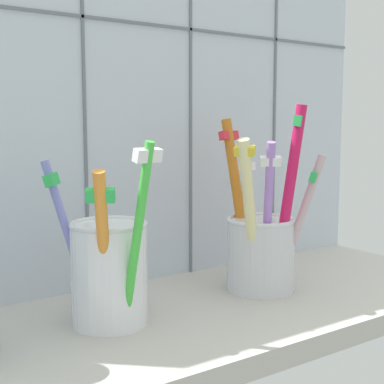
{
  "coord_description": "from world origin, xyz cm",
  "views": [
    {
      "loc": [
        -27.93,
        -40.23,
        19.14
      ],
      "look_at": [
        0.0,
        1.14,
        12.94
      ],
      "focal_mm": 50.31,
      "sensor_mm": 36.0,
      "label": 1
    }
  ],
  "objects": [
    {
      "name": "toothbrush_cup_right",
      "position": [
        8.53,
        1.02,
        7.0
      ],
      "size": [
        10.18,
        11.32,
        19.18
      ],
      "color": "silver",
      "rests_on": "counter_slab"
    },
    {
      "name": "toothbrush_cup_left",
      "position": [
        -8.71,
        1.0,
        6.93
      ],
      "size": [
        8.22,
        10.86,
        16.02
      ],
      "color": "white",
      "rests_on": "counter_slab"
    },
    {
      "name": "tile_wall_back",
      "position": [
        0.0,
        12.0,
        22.5
      ],
      "size": [
        64.0,
        2.2,
        45.0
      ],
      "color": "silver",
      "rests_on": "ground"
    },
    {
      "name": "counter_slab",
      "position": [
        0.0,
        0.0,
        1.0
      ],
      "size": [
        64.0,
        22.0,
        2.0
      ],
      "primitive_type": "cube",
      "color": "#BCB7AD",
      "rests_on": "ground"
    }
  ]
}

